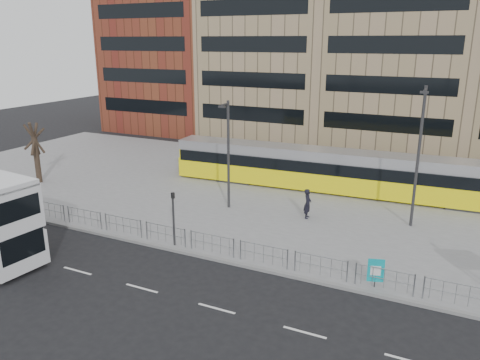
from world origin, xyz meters
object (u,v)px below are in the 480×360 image
at_px(traffic_light_west, 173,212).
at_px(lamp_post_east, 419,153).
at_px(pedestrian, 308,204).
at_px(bare_tree, 32,120).
at_px(tram, 344,172).
at_px(ad_panel, 376,271).
at_px(lamp_post_west, 228,150).

xyz_separation_m(traffic_light_west, lamp_post_east, (11.62, 8.73, 2.68)).
distance_m(pedestrian, bare_tree, 22.50).
bearing_deg(bare_tree, pedestrian, 4.46).
relative_size(tram, ad_panel, 18.94).
relative_size(pedestrian, bare_tree, 0.27).
height_order(traffic_light_west, lamp_post_east, lamp_post_east).
distance_m(tram, lamp_post_west, 9.55).
height_order(ad_panel, traffic_light_west, traffic_light_west).
height_order(tram, pedestrian, tram).
xyz_separation_m(lamp_post_west, lamp_post_east, (11.71, 1.92, 0.64)).
bearing_deg(lamp_post_east, lamp_post_west, -170.70).
bearing_deg(lamp_post_east, traffic_light_west, -143.10).
bearing_deg(tram, traffic_light_west, -117.51).
bearing_deg(lamp_post_west, bare_tree, -175.55).
xyz_separation_m(ad_panel, pedestrian, (-5.57, 7.14, 0.15)).
height_order(pedestrian, bare_tree, bare_tree).
distance_m(ad_panel, bare_tree, 28.48).
distance_m(lamp_post_east, bare_tree, 28.45).
bearing_deg(tram, pedestrian, -99.79).
distance_m(traffic_light_west, lamp_post_west, 7.11).
height_order(pedestrian, traffic_light_west, traffic_light_west).
xyz_separation_m(pedestrian, lamp_post_west, (-5.50, -0.43, 3.05)).
relative_size(lamp_post_west, lamp_post_east, 0.85).
bearing_deg(traffic_light_west, ad_panel, 21.73).
height_order(tram, lamp_post_east, lamp_post_east).
bearing_deg(lamp_post_east, pedestrian, -166.53).
relative_size(traffic_light_west, lamp_post_west, 0.42).
distance_m(tram, pedestrian, 6.44).
xyz_separation_m(traffic_light_west, lamp_post_west, (-0.08, 6.81, 2.05)).
bearing_deg(lamp_post_east, bare_tree, -173.53).
xyz_separation_m(traffic_light_west, bare_tree, (-16.64, 5.52, 3.11)).
bearing_deg(bare_tree, lamp_post_east, 6.47).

